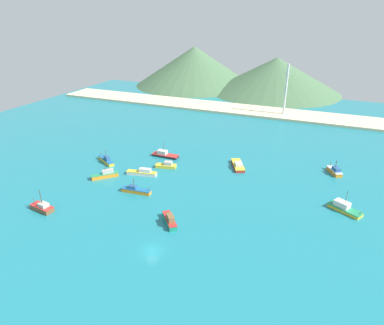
# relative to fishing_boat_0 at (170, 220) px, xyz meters

# --- Properties ---
(ground) EXTENTS (260.00, 280.00, 0.50)m
(ground) POSITION_rel_fishing_boat_0_xyz_m (0.94, 18.93, -1.30)
(ground) COLOR teal
(fishing_boat_0) EXTENTS (6.55, 7.15, 2.91)m
(fishing_boat_0) POSITION_rel_fishing_boat_0_xyz_m (0.00, 0.00, 0.00)
(fishing_boat_0) COLOR #198466
(fishing_boat_0) RESTS_ON ground
(fishing_boat_1) EXTENTS (7.30, 7.48, 5.34)m
(fishing_boat_1) POSITION_rel_fishing_boat_0_xyz_m (-30.62, 15.22, -0.03)
(fishing_boat_1) COLOR orange
(fishing_boat_1) RESTS_ON ground
(fishing_boat_2) EXTENTS (10.00, 3.08, 6.03)m
(fishing_boat_2) POSITION_rel_fishing_boat_0_xyz_m (-21.03, 38.02, -0.26)
(fishing_boat_2) COLOR #232328
(fishing_boat_2) RESTS_ON ground
(fishing_boat_3) EXTENTS (7.50, 4.14, 2.25)m
(fishing_boat_3) POSITION_rel_fishing_boat_0_xyz_m (-16.05, 29.78, -0.26)
(fishing_boat_3) COLOR gold
(fishing_boat_3) RESTS_ON ground
(fishing_boat_4) EXTENTS (9.14, 6.33, 5.01)m
(fishing_boat_4) POSITION_rel_fishing_boat_0_xyz_m (-37.61, 25.21, -0.16)
(fishing_boat_4) COLOR gold
(fishing_boat_4) RESTS_ON ground
(fishing_boat_5) EXTENTS (5.30, 7.09, 4.74)m
(fishing_boat_5) POSITION_rel_fishing_boat_0_xyz_m (37.26, 47.20, -0.10)
(fishing_boat_5) COLOR orange
(fishing_boat_5) RESTS_ON ground
(fishing_boat_6) EXTENTS (10.22, 3.95, 2.42)m
(fishing_boat_6) POSITION_rel_fishing_boat_0_xyz_m (-20.59, 21.45, -0.18)
(fishing_boat_6) COLOR silver
(fishing_boat_6) RESTS_ON ground
(fishing_boat_7) EXTENTS (7.27, 10.40, 2.12)m
(fishing_boat_7) POSITION_rel_fishing_boat_0_xyz_m (6.49, 39.52, -0.31)
(fishing_boat_7) COLOR red
(fishing_boat_7) RESTS_ON ground
(fishing_boat_8) EXTENTS (9.27, 2.82, 4.48)m
(fishing_boat_8) POSITION_rel_fishing_boat_0_xyz_m (-16.43, 10.52, -0.28)
(fishing_boat_8) COLOR orange
(fishing_boat_8) RESTS_ON ground
(fishing_boat_9) EXTENTS (7.17, 3.63, 6.22)m
(fishing_boat_9) POSITION_rel_fishing_boat_0_xyz_m (-34.33, -7.75, -0.13)
(fishing_boat_9) COLOR brown
(fishing_boat_9) RESTS_ON ground
(fishing_boat_10) EXTENTS (9.27, 7.08, 6.35)m
(fishing_boat_10) POSITION_rel_fishing_boat_0_xyz_m (40.37, 23.65, -0.12)
(fishing_boat_10) COLOR gold
(fishing_boat_10) RESTS_ON ground
(beach_strip) EXTENTS (247.00, 20.41, 1.20)m
(beach_strip) POSITION_rel_fishing_boat_0_xyz_m (0.94, 110.20, -0.45)
(beach_strip) COLOR beige
(beach_strip) RESTS_ON ground
(hill_west) EXTENTS (84.09, 84.09, 26.64)m
(hill_west) POSITION_rel_fishing_boat_0_xyz_m (-62.28, 166.05, 12.26)
(hill_west) COLOR #476B47
(hill_west) RESTS_ON ground
(hill_central) EXTENTS (84.12, 84.12, 22.14)m
(hill_central) POSITION_rel_fishing_boat_0_xyz_m (-4.05, 163.76, 10.01)
(hill_central) COLOR #476B47
(hill_central) RESTS_ON ground
(radio_tower) EXTENTS (2.59, 2.08, 25.94)m
(radio_tower) POSITION_rel_fishing_boat_0_xyz_m (10.58, 108.82, 12.18)
(radio_tower) COLOR silver
(radio_tower) RESTS_ON ground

